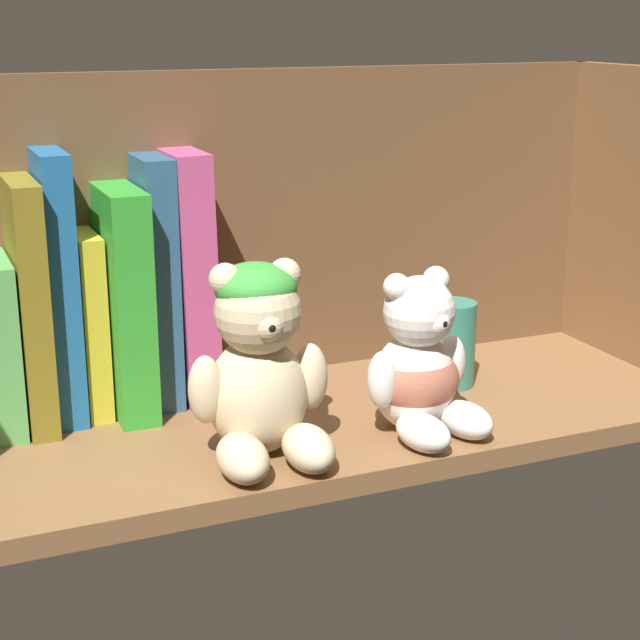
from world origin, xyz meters
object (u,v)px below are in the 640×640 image
object	(u,v)px
book_5	(56,285)
pillar_candle	(451,344)
book_6	(88,322)
book_9	(188,276)
book_4	(26,300)
book_7	(120,297)
book_8	(154,281)
teddy_bear_smaller	(418,369)
teddy_bear_larger	(260,366)

from	to	relation	value
book_5	pillar_candle	size ratio (longest dim) A/B	2.86
book_6	book_9	world-z (taller)	book_9
pillar_candle	book_5	bearing A→B (deg)	168.26
book_5	book_6	size ratio (longest dim) A/B	1.44
book_4	book_7	bearing A→B (deg)	0.00
book_6	book_8	xyz separation A→B (cm)	(6.49, 0.00, 3.31)
book_9	book_4	bearing A→B (deg)	180.00
teddy_bear_smaller	book_8	bearing A→B (deg)	138.96
book_8	teddy_bear_smaller	size ratio (longest dim) A/B	1.61
book_7	book_8	distance (cm)	3.62
teddy_bear_larger	pillar_candle	distance (cm)	25.49
book_6	book_5	bearing A→B (deg)	180.00
teddy_bear_larger	pillar_candle	world-z (taller)	teddy_bear_larger
book_6	book_8	size ratio (longest dim) A/B	0.72
book_5	teddy_bear_larger	xyz separation A→B (cm)	(13.73, -16.56, -4.40)
book_9	pillar_candle	size ratio (longest dim) A/B	2.78
book_4	book_5	world-z (taller)	book_5
book_5	book_8	bearing A→B (deg)	0.00
book_4	book_6	bearing A→B (deg)	0.00
teddy_bear_larger	book_7	bearing A→B (deg)	115.80
book_6	teddy_bear_smaller	distance (cm)	31.13
book_9	teddy_bear_smaller	bearing A→B (deg)	-46.36
book_6	book_9	size ratio (longest dim) A/B	0.71
book_8	teddy_bear_larger	xyz separation A→B (cm)	(4.60, -16.56, -3.90)
book_8	teddy_bear_larger	world-z (taller)	book_8
book_8	teddy_bear_larger	size ratio (longest dim) A/B	1.41
book_6	book_7	world-z (taller)	book_7
book_5	teddy_bear_smaller	distance (cm)	33.89
teddy_bear_smaller	pillar_candle	size ratio (longest dim) A/B	1.71
book_6	teddy_bear_larger	world-z (taller)	book_6
book_5	book_7	world-z (taller)	book_5
teddy_bear_larger	book_9	bearing A→B (deg)	94.47
book_7	teddy_bear_smaller	size ratio (longest dim) A/B	1.44
book_8	book_6	bearing A→B (deg)	180.00
book_6	pillar_candle	distance (cm)	35.85
book_7	teddy_bear_larger	distance (cm)	18.59
book_7	teddy_bear_larger	xyz separation A→B (cm)	(8.01, -16.56, -2.66)
book_8	pillar_candle	size ratio (longest dim) A/B	2.74
book_4	book_8	size ratio (longest dim) A/B	0.95
book_6	teddy_bear_larger	distance (cm)	19.95
book_7	teddy_bear_larger	world-z (taller)	book_7
book_5	book_9	bearing A→B (deg)	0.00
pillar_candle	teddy_bear_larger	bearing A→B (deg)	-159.59
book_4	book_7	xyz separation A→B (cm)	(8.49, 0.00, -0.63)
book_4	book_9	xyz separation A→B (cm)	(15.20, 0.00, 0.75)
teddy_bear_larger	pillar_candle	size ratio (longest dim) A/B	1.94
book_4	teddy_bear_smaller	size ratio (longest dim) A/B	1.52
teddy_bear_smaller	book_7	bearing A→B (deg)	143.46
book_5	book_9	size ratio (longest dim) A/B	1.03
book_8	teddy_bear_smaller	world-z (taller)	book_8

